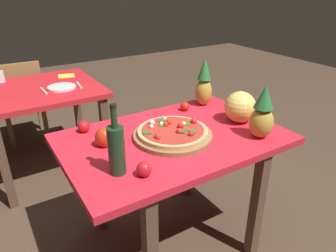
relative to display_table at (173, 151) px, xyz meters
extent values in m
plane|color=#4C3828|center=(0.00, 0.00, -0.66)|extent=(10.00, 10.00, 0.00)
cube|color=brown|center=(0.35, -0.35, -0.30)|extent=(0.06, 0.06, 0.72)
cube|color=brown|center=(-0.35, 0.35, -0.30)|extent=(0.06, 0.06, 0.72)
cube|color=brown|center=(0.35, 0.35, -0.30)|extent=(0.06, 0.06, 0.72)
cube|color=red|center=(0.00, 0.00, 0.08)|extent=(1.22, 0.81, 0.04)
cube|color=brown|center=(-0.84, 0.91, -0.30)|extent=(0.06, 0.06, 0.72)
cube|color=brown|center=(-0.07, 0.91, -0.30)|extent=(0.06, 0.06, 0.72)
cube|color=brown|center=(-0.07, 1.67, -0.30)|extent=(0.06, 0.06, 0.72)
cube|color=red|center=(-0.46, 1.29, 0.08)|extent=(0.92, 0.87, 0.04)
cube|color=olive|center=(-0.36, 2.18, -0.46)|extent=(0.04, 0.04, 0.41)
cube|color=olive|center=(-0.69, 2.19, -0.46)|extent=(0.04, 0.04, 0.41)
cube|color=olive|center=(-0.37, 1.85, -0.46)|extent=(0.04, 0.04, 0.41)
cube|color=olive|center=(-0.70, 1.86, -0.46)|extent=(0.04, 0.04, 0.41)
cube|color=olive|center=(-0.53, 2.02, -0.23)|extent=(0.41, 0.41, 0.04)
cube|color=olive|center=(-0.54, 1.84, -0.01)|extent=(0.40, 0.05, 0.40)
cylinder|color=olive|center=(-0.01, -0.01, 0.11)|extent=(0.44, 0.44, 0.02)
cylinder|color=tan|center=(-0.01, -0.01, 0.14)|extent=(0.39, 0.39, 0.02)
cylinder|color=red|center=(-0.01, -0.01, 0.15)|extent=(0.34, 0.34, 0.00)
sphere|color=red|center=(0.14, -0.01, 0.16)|extent=(0.04, 0.04, 0.04)
sphere|color=red|center=(-0.02, 0.05, 0.16)|extent=(0.03, 0.03, 0.03)
sphere|color=red|center=(0.03, -0.13, 0.16)|extent=(0.03, 0.03, 0.03)
sphere|color=red|center=(0.01, 0.06, 0.16)|extent=(0.03, 0.03, 0.03)
sphere|color=red|center=(0.03, -0.02, 0.16)|extent=(0.04, 0.04, 0.04)
sphere|color=red|center=(-0.01, -0.07, 0.16)|extent=(0.03, 0.03, 0.03)
sphere|color=red|center=(-0.14, -0.06, 0.16)|extent=(0.03, 0.03, 0.03)
cube|color=#2F7D25|center=(0.08, 0.00, 0.15)|extent=(0.05, 0.05, 0.00)
cube|color=#21742E|center=(-0.01, 0.11, 0.15)|extent=(0.05, 0.04, 0.00)
cube|color=#227624|center=(-0.16, 0.02, 0.15)|extent=(0.05, 0.04, 0.00)
cube|color=#2F722C|center=(0.06, -0.10, 0.15)|extent=(0.04, 0.05, 0.00)
cube|color=#318224|center=(-0.04, 0.05, 0.15)|extent=(0.05, 0.04, 0.00)
cube|color=#236E2B|center=(0.02, -0.08, 0.15)|extent=(0.05, 0.05, 0.00)
sphere|color=white|center=(0.07, 0.00, 0.16)|extent=(0.03, 0.03, 0.03)
sphere|color=white|center=(0.02, 0.12, 0.16)|extent=(0.03, 0.03, 0.03)
sphere|color=white|center=(-0.10, 0.06, 0.16)|extent=(0.03, 0.03, 0.03)
sphere|color=white|center=(-0.04, 0.06, 0.16)|extent=(0.03, 0.03, 0.03)
sphere|color=white|center=(-0.08, 0.10, 0.16)|extent=(0.03, 0.03, 0.03)
cylinder|color=#1D391E|center=(-0.41, -0.17, 0.21)|extent=(0.08, 0.08, 0.23)
cylinder|color=#1D391E|center=(-0.41, -0.17, 0.37)|extent=(0.03, 0.03, 0.09)
cylinder|color=black|center=(-0.41, -0.17, 0.42)|extent=(0.03, 0.03, 0.02)
ellipsoid|color=#B69439|center=(0.40, -0.26, 0.18)|extent=(0.13, 0.13, 0.17)
cone|color=#266B35|center=(0.40, -0.26, 0.33)|extent=(0.11, 0.11, 0.13)
ellipsoid|color=#B09837|center=(0.44, 0.29, 0.19)|extent=(0.11, 0.11, 0.18)
cone|color=#267735|center=(0.44, 0.29, 0.35)|extent=(0.09, 0.09, 0.15)
sphere|color=#F0CA5F|center=(0.45, -0.05, 0.19)|extent=(0.19, 0.19, 0.19)
ellipsoid|color=red|center=(-0.36, 0.10, 0.15)|extent=(0.10, 0.10, 0.11)
sphere|color=red|center=(-0.32, -0.26, 0.13)|extent=(0.07, 0.07, 0.07)
sphere|color=red|center=(-0.41, 0.31, 0.13)|extent=(0.07, 0.07, 0.07)
sphere|color=red|center=(0.27, 0.27, 0.13)|extent=(0.06, 0.06, 0.06)
cylinder|color=silver|center=(-0.70, 1.62, 0.15)|extent=(0.07, 0.07, 0.09)
cylinder|color=white|center=(-0.30, 1.18, 0.11)|extent=(0.22, 0.22, 0.02)
cube|color=silver|center=(-0.44, 1.18, 0.10)|extent=(0.02, 0.18, 0.01)
cube|color=silver|center=(-0.16, 1.18, 0.10)|extent=(0.03, 0.18, 0.01)
cube|color=yellow|center=(-0.18, 1.50, 0.10)|extent=(0.16, 0.15, 0.01)
camera|label=1|loc=(-0.85, -1.31, 0.90)|focal=33.59mm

